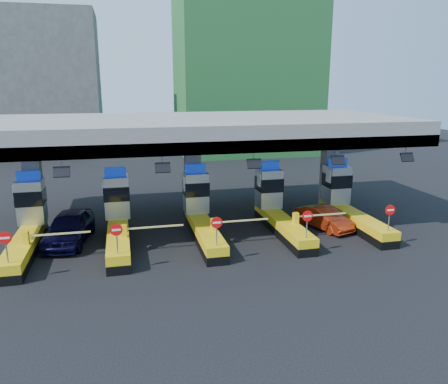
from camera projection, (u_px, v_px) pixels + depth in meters
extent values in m
plane|color=black|center=(201.00, 235.00, 27.23)|extent=(120.00, 120.00, 0.00)
cube|color=slate|center=(192.00, 129.00, 28.55)|extent=(28.00, 12.00, 1.50)
cube|color=#4C4C49|center=(209.00, 147.00, 23.27)|extent=(28.00, 0.60, 0.70)
cube|color=slate|center=(34.00, 189.00, 27.19)|extent=(1.00, 1.00, 5.50)
cube|color=slate|center=(193.00, 181.00, 29.40)|extent=(1.00, 1.00, 5.50)
cube|color=slate|center=(329.00, 175.00, 31.61)|extent=(1.00, 1.00, 5.50)
cylinder|color=slate|center=(61.00, 164.00, 21.75)|extent=(0.06, 0.06, 0.50)
cube|color=black|center=(62.00, 172.00, 21.65)|extent=(0.80, 0.38, 0.54)
cylinder|color=slate|center=(162.00, 160.00, 22.86)|extent=(0.06, 0.06, 0.50)
cube|color=black|center=(163.00, 168.00, 22.75)|extent=(0.80, 0.38, 0.54)
cylinder|color=slate|center=(253.00, 157.00, 23.96)|extent=(0.06, 0.06, 0.50)
cube|color=black|center=(254.00, 164.00, 23.86)|extent=(0.80, 0.38, 0.54)
cylinder|color=slate|center=(337.00, 154.00, 25.07)|extent=(0.06, 0.06, 0.50)
cube|color=black|center=(338.00, 160.00, 24.97)|extent=(0.80, 0.38, 0.54)
cylinder|color=slate|center=(406.00, 151.00, 26.07)|extent=(0.06, 0.06, 0.50)
cube|color=black|center=(407.00, 157.00, 25.96)|extent=(0.80, 0.38, 0.54)
cube|color=black|center=(26.00, 250.00, 24.02)|extent=(1.20, 8.00, 0.50)
cube|color=#E5B70C|center=(25.00, 242.00, 23.89)|extent=(1.20, 8.00, 0.50)
cube|color=#9EA3A8|center=(31.00, 201.00, 26.16)|extent=(1.50, 1.50, 2.60)
cube|color=black|center=(31.00, 196.00, 26.07)|extent=(1.56, 1.56, 0.90)
cube|color=#0C2DBF|center=(28.00, 175.00, 25.78)|extent=(1.30, 0.35, 0.55)
cube|color=white|center=(14.00, 192.00, 25.53)|extent=(0.06, 0.70, 0.90)
cylinder|color=slate|center=(7.00, 250.00, 20.28)|extent=(0.07, 0.07, 1.30)
cylinder|color=red|center=(5.00, 238.00, 20.10)|extent=(0.60, 0.04, 0.60)
cube|color=white|center=(5.00, 238.00, 20.08)|extent=(0.42, 0.02, 0.10)
cube|color=#E5B70C|center=(26.00, 238.00, 22.69)|extent=(0.30, 0.35, 0.70)
cube|color=white|center=(59.00, 234.00, 23.03)|extent=(3.20, 0.08, 0.08)
cube|color=black|center=(119.00, 243.00, 25.12)|extent=(1.20, 8.00, 0.50)
cube|color=#E5B70C|center=(118.00, 235.00, 25.00)|extent=(1.20, 8.00, 0.50)
cube|color=#9EA3A8|center=(117.00, 196.00, 27.27)|extent=(1.50, 1.50, 2.60)
cube|color=black|center=(117.00, 192.00, 27.18)|extent=(1.56, 1.56, 0.90)
cube|color=#0C2DBF|center=(115.00, 172.00, 26.89)|extent=(1.30, 0.35, 0.55)
cube|color=white|center=(103.00, 187.00, 26.64)|extent=(0.06, 0.70, 0.90)
cylinder|color=slate|center=(117.00, 241.00, 21.38)|extent=(0.07, 0.07, 1.30)
cylinder|color=red|center=(116.00, 230.00, 21.21)|extent=(0.60, 0.04, 0.60)
cube|color=white|center=(116.00, 230.00, 21.18)|extent=(0.42, 0.02, 0.10)
cube|color=#E5B70C|center=(124.00, 231.00, 23.80)|extent=(0.30, 0.35, 0.70)
cube|color=white|center=(155.00, 227.00, 24.14)|extent=(3.20, 0.08, 0.08)
cube|color=black|center=(204.00, 236.00, 26.23)|extent=(1.20, 8.00, 0.50)
cube|color=#E5B70C|center=(204.00, 228.00, 26.11)|extent=(1.20, 8.00, 0.50)
cube|color=#9EA3A8|center=(196.00, 192.00, 28.38)|extent=(1.50, 1.50, 2.60)
cube|color=black|center=(196.00, 188.00, 28.29)|extent=(1.56, 1.56, 0.90)
cube|color=#0C2DBF|center=(195.00, 168.00, 27.99)|extent=(1.30, 0.35, 0.55)
cube|color=white|center=(184.00, 183.00, 27.75)|extent=(0.06, 0.70, 0.90)
cylinder|color=slate|center=(217.00, 233.00, 22.49)|extent=(0.07, 0.07, 1.30)
cylinder|color=red|center=(217.00, 223.00, 22.31)|extent=(0.60, 0.04, 0.60)
cube|color=white|center=(217.00, 223.00, 22.29)|extent=(0.42, 0.02, 0.10)
cube|color=#E5B70C|center=(214.00, 224.00, 24.91)|extent=(0.30, 0.35, 0.70)
cube|color=white|center=(242.00, 221.00, 25.25)|extent=(3.20, 0.08, 0.08)
cube|color=black|center=(282.00, 230.00, 27.33)|extent=(1.20, 8.00, 0.50)
cube|color=#E5B70C|center=(283.00, 222.00, 27.21)|extent=(1.20, 8.00, 0.50)
cube|color=#9EA3A8|center=(269.00, 188.00, 29.48)|extent=(1.50, 1.50, 2.60)
cube|color=black|center=(269.00, 184.00, 29.39)|extent=(1.56, 1.56, 0.90)
cube|color=#0C2DBF|center=(269.00, 165.00, 29.10)|extent=(1.30, 0.35, 0.55)
cube|color=white|center=(259.00, 179.00, 28.85)|extent=(0.06, 0.70, 0.90)
cylinder|color=slate|center=(307.00, 226.00, 23.59)|extent=(0.07, 0.07, 1.30)
cylinder|color=red|center=(308.00, 216.00, 23.42)|extent=(0.60, 0.04, 0.60)
cube|color=white|center=(308.00, 216.00, 23.40)|extent=(0.42, 0.02, 0.10)
cube|color=#E5B70C|center=(296.00, 218.00, 26.01)|extent=(0.30, 0.35, 0.70)
cube|color=white|center=(321.00, 215.00, 26.35)|extent=(3.20, 0.08, 0.08)
cube|color=black|center=(355.00, 224.00, 28.44)|extent=(1.20, 8.00, 0.50)
cube|color=#E5B70C|center=(355.00, 217.00, 28.32)|extent=(1.20, 8.00, 0.50)
cube|color=#9EA3A8|center=(336.00, 184.00, 30.59)|extent=(1.50, 1.50, 2.60)
cube|color=black|center=(337.00, 180.00, 30.50)|extent=(1.56, 1.56, 0.90)
cube|color=#0C2DBF|center=(338.00, 162.00, 30.21)|extent=(1.30, 0.35, 0.55)
cube|color=white|center=(328.00, 176.00, 29.96)|extent=(0.06, 0.70, 0.90)
cylinder|color=slate|center=(389.00, 220.00, 24.70)|extent=(0.07, 0.07, 1.30)
cylinder|color=red|center=(390.00, 210.00, 24.53)|extent=(0.60, 0.04, 0.60)
cube|color=white|center=(391.00, 210.00, 24.50)|extent=(0.42, 0.02, 0.10)
cube|color=#E5B70C|center=(371.00, 213.00, 27.12)|extent=(0.30, 0.35, 0.70)
cube|color=white|center=(395.00, 210.00, 27.46)|extent=(3.20, 0.08, 0.08)
cube|color=#1E5926|center=(247.00, 45.00, 56.73)|extent=(18.00, 12.00, 28.00)
cube|color=#4C4C49|center=(43.00, 85.00, 55.97)|extent=(14.00, 10.00, 18.00)
imported|color=black|center=(69.00, 227.00, 25.68)|extent=(3.01, 5.72, 1.85)
imported|color=maroon|center=(324.00, 218.00, 28.27)|extent=(2.69, 4.47, 1.39)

